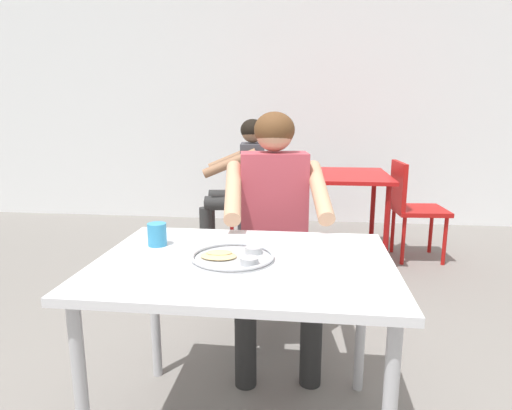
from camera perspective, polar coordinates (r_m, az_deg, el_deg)
name	(u,v)px	position (r m, az deg, el deg)	size (l,w,h in m)	color
back_wall	(297,69)	(5.05, 5.39, 17.23)	(12.00, 0.12, 3.40)	white
table_foreground	(244,280)	(1.62, -1.56, -9.72)	(1.07, 0.80, 0.72)	silver
thali_tray	(234,256)	(1.60, -2.95, -6.69)	(0.30, 0.30, 0.03)	#B7BABF
drinking_cup	(157,234)	(1.79, -12.77, -3.67)	(0.08, 0.08, 0.09)	#338CBF
chair_foreground	(273,247)	(2.48, 2.24, -5.55)	(0.48, 0.49, 0.85)	#3F3F44
diner_foreground	(275,214)	(2.20, 2.47, -1.23)	(0.55, 0.59, 1.25)	#242424
table_background_red	(334,183)	(3.77, 10.18, 2.79)	(0.89, 0.87, 0.73)	#B71414
chair_red_left	(264,198)	(3.80, 1.06, 0.86)	(0.47, 0.48, 0.87)	red
chair_red_right	(411,203)	(3.92, 19.51, 0.23)	(0.45, 0.44, 0.84)	#AF1412
patron_background	(242,175)	(3.79, -1.86, 3.96)	(0.58, 0.53, 1.18)	#2B2B2B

